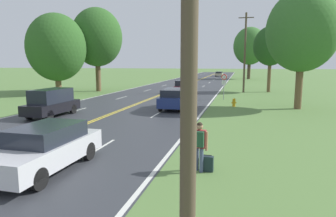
% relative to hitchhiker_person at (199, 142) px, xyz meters
% --- Properties ---
extents(hitchhiker_person, '(0.57, 0.42, 1.68)m').
position_rel_hitchhiker_person_xyz_m(hitchhiker_person, '(0.00, 0.00, 0.00)').
color(hitchhiker_person, '#475175').
rests_on(hitchhiker_person, ground).
extents(suitcase, '(0.40, 0.22, 0.57)m').
position_rel_hitchhiker_person_xyz_m(suitcase, '(0.28, 0.08, -0.77)').
color(suitcase, '#19282D').
rests_on(suitcase, ground).
extents(fire_hydrant, '(0.42, 0.26, 0.70)m').
position_rel_hitchhiker_person_xyz_m(fire_hydrant, '(0.75, 15.88, -0.67)').
color(fire_hydrant, gold).
rests_on(fire_hydrant, ground).
extents(traffic_sign, '(0.60, 0.10, 2.55)m').
position_rel_hitchhiker_person_xyz_m(traffic_sign, '(-0.38, 20.58, 0.90)').
color(traffic_sign, gray).
rests_on(traffic_sign, ground).
extents(utility_pole_midground, '(1.80, 0.24, 9.64)m').
position_rel_hitchhiker_person_xyz_m(utility_pole_midground, '(1.59, 28.76, 3.95)').
color(utility_pole_midground, brown).
rests_on(utility_pole_midground, ground).
extents(tree_left_verge, '(4.21, 4.21, 8.14)m').
position_rel_hitchhiker_person_xyz_m(tree_left_verge, '(4.66, 30.05, 4.66)').
color(tree_left_verge, brown).
rests_on(tree_left_verge, ground).
extents(tree_behind_sign, '(6.74, 6.74, 9.29)m').
position_rel_hitchhiker_person_xyz_m(tree_behind_sign, '(-19.62, 21.52, 4.37)').
color(tree_behind_sign, brown).
rests_on(tree_behind_sign, ground).
extents(tree_mid_treeline, '(5.46, 5.46, 9.21)m').
position_rel_hitchhiker_person_xyz_m(tree_mid_treeline, '(5.72, 15.78, 5.02)').
color(tree_mid_treeline, brown).
rests_on(tree_mid_treeline, ground).
extents(tree_right_cluster, '(6.40, 6.40, 10.56)m').
position_rel_hitchhiker_person_xyz_m(tree_right_cluster, '(-16.77, 26.07, 5.82)').
color(tree_right_cluster, brown).
rests_on(tree_right_cluster, ground).
extents(tree_far_back, '(7.37, 7.37, 11.72)m').
position_rel_hitchhiker_person_xyz_m(tree_far_back, '(2.89, 62.19, 6.43)').
color(tree_far_back, '#473828').
rests_on(tree_far_back, ground).
extents(car_silver_sedan_nearest, '(1.96, 4.58, 1.54)m').
position_rel_hitchhiker_person_xyz_m(car_silver_sedan_nearest, '(-5.06, -1.13, -0.23)').
color(car_silver_sedan_nearest, black).
rests_on(car_silver_sedan_nearest, ground).
extents(car_black_van_approaching, '(1.78, 4.39, 1.88)m').
position_rel_hitchhiker_person_xyz_m(car_black_van_approaching, '(-11.21, 8.11, -0.06)').
color(car_black_van_approaching, black).
rests_on(car_black_van_approaching, ground).
extents(car_dark_blue_suv_mid_near, '(1.92, 4.58, 1.61)m').
position_rel_hitchhiker_person_xyz_m(car_dark_blue_suv_mid_near, '(-3.88, 13.32, -0.16)').
color(car_dark_blue_suv_mid_near, black).
rests_on(car_dark_blue_suv_mid_near, ground).
extents(car_maroon_hatchback_mid_far, '(2.08, 3.58, 1.60)m').
position_rel_hitchhiker_person_xyz_m(car_maroon_hatchback_mid_far, '(-5.43, 25.62, -0.18)').
color(car_maroon_hatchback_mid_far, black).
rests_on(car_maroon_hatchback_mid_far, ground).
extents(car_red_sedan_receding, '(1.77, 4.11, 1.59)m').
position_rel_hitchhiker_person_xyz_m(car_red_sedan_receding, '(-11.27, 67.56, -0.22)').
color(car_red_sedan_receding, black).
rests_on(car_red_sedan_receding, ground).
extents(car_champagne_hatchback_distant, '(2.03, 3.66, 1.33)m').
position_rel_hitchhiker_person_xyz_m(car_champagne_hatchback_distant, '(-4.70, 74.17, -0.30)').
color(car_champagne_hatchback_distant, black).
rests_on(car_champagne_hatchback_distant, ground).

